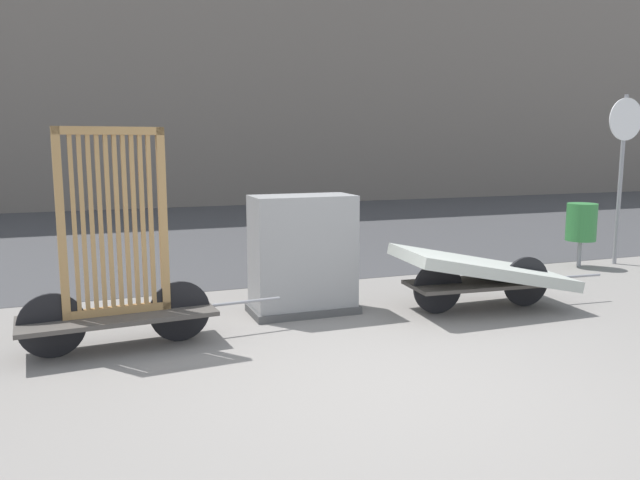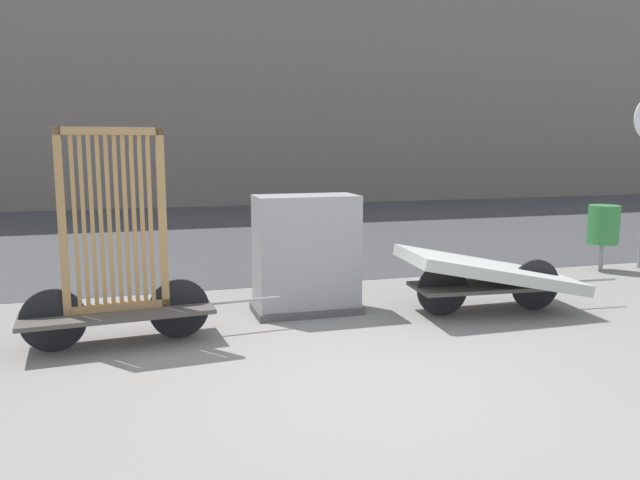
% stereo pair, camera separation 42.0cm
% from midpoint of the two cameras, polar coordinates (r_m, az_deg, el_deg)
% --- Properties ---
extents(ground_plane, '(60.00, 60.00, 0.00)m').
position_cam_midpoint_polar(ground_plane, '(4.90, 4.36, -13.19)').
color(ground_plane, gray).
extents(road_strip, '(56.00, 10.60, 0.01)m').
position_cam_midpoint_polar(road_strip, '(13.24, -11.82, 0.71)').
color(road_strip, '#424244').
rests_on(road_strip, ground_plane).
extents(bike_cart_with_bedframe, '(2.41, 0.76, 1.98)m').
position_cam_midpoint_polar(bike_cart_with_bedframe, '(5.88, -20.03, -3.03)').
color(bike_cart_with_bedframe, '#4C4742').
rests_on(bike_cart_with_bedframe, ground_plane).
extents(bike_cart_with_mattress, '(2.53, 1.11, 0.72)m').
position_cam_midpoint_polar(bike_cart_with_mattress, '(7.07, 13.11, -2.80)').
color(bike_cart_with_mattress, '#4C4742').
rests_on(bike_cart_with_mattress, ground_plane).
extents(utility_cabinet, '(1.16, 0.60, 1.29)m').
position_cam_midpoint_polar(utility_cabinet, '(6.75, -3.38, -1.69)').
color(utility_cabinet, '#4C4C4C').
rests_on(utility_cabinet, ground_plane).
extents(trash_bin, '(0.44, 0.44, 0.96)m').
position_cam_midpoint_polar(trash_bin, '(9.95, 21.69, 1.49)').
color(trash_bin, gray).
rests_on(trash_bin, ground_plane).
extents(sign_post, '(0.63, 0.06, 2.55)m').
position_cam_midpoint_polar(sign_post, '(10.35, 24.92, 7.25)').
color(sign_post, gray).
rests_on(sign_post, ground_plane).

